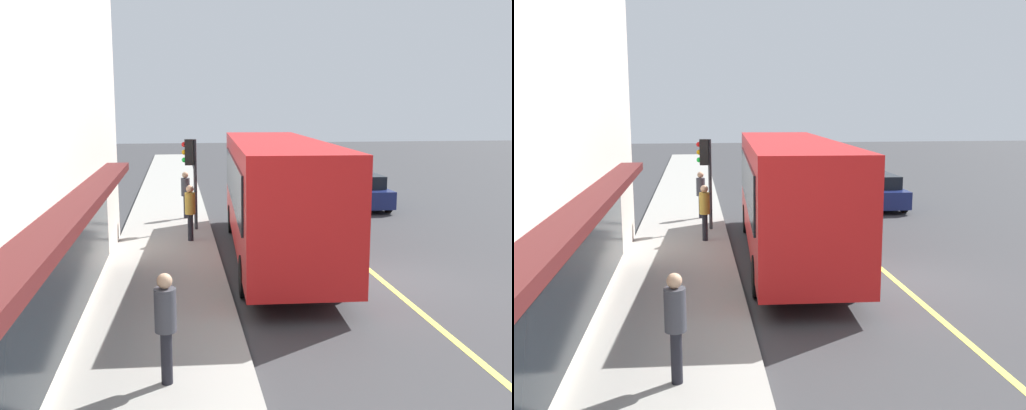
{
  "view_description": "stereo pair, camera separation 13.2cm",
  "coord_description": "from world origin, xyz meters",
  "views": [
    {
      "loc": [
        -13.49,
        5.22,
        4.4
      ],
      "look_at": [
        2.63,
        2.92,
        1.6
      ],
      "focal_mm": 39.41,
      "sensor_mm": 36.0,
      "label": 1
    },
    {
      "loc": [
        -13.51,
        5.09,
        4.4
      ],
      "look_at": [
        2.63,
        2.92,
        1.6
      ],
      "focal_mm": 39.41,
      "sensor_mm": 36.0,
      "label": 2
    }
  ],
  "objects": [
    {
      "name": "ground",
      "position": [
        0.0,
        0.0,
        0.0
      ],
      "size": [
        120.0,
        120.0,
        0.0
      ],
      "primitive_type": "plane",
      "color": "#38383A"
    },
    {
      "name": "sidewalk",
      "position": [
        0.0,
        5.58,
        0.07
      ],
      "size": [
        80.0,
        3.13,
        0.15
      ],
      "primitive_type": "cube",
      "color": "#9E9B93",
      "rests_on": "ground"
    },
    {
      "name": "car_navy",
      "position": [
        10.63,
        -2.98,
        0.74
      ],
      "size": [
        4.32,
        1.9,
        1.52
      ],
      "color": "navy",
      "rests_on": "ground"
    },
    {
      "name": "traffic_light",
      "position": [
        6.27,
        4.72,
        2.53
      ],
      "size": [
        0.3,
        0.52,
        3.2
      ],
      "color": "#2D2D33",
      "rests_on": "sidewalk"
    },
    {
      "name": "lane_centre_stripe",
      "position": [
        0.0,
        0.0,
        0.0
      ],
      "size": [
        36.0,
        0.16,
        0.01
      ],
      "primitive_type": "cube",
      "color": "#D8D14C",
      "rests_on": "ground"
    },
    {
      "name": "pedestrian_waiting",
      "position": [
        8.38,
        4.88,
        1.26
      ],
      "size": [
        0.34,
        0.34,
        1.83
      ],
      "color": "black",
      "rests_on": "sidewalk"
    },
    {
      "name": "pedestrian_near_storefront",
      "position": [
        -5.18,
        5.44,
        1.23
      ],
      "size": [
        0.34,
        0.34,
        1.79
      ],
      "color": "black",
      "rests_on": "sidewalk"
    },
    {
      "name": "pedestrian_mid_block",
      "position": [
        4.49,
        4.8,
        1.26
      ],
      "size": [
        0.34,
        0.34,
        1.83
      ],
      "color": "black",
      "rests_on": "sidewalk"
    },
    {
      "name": "bus",
      "position": [
        2.66,
        2.33,
        1.99
      ],
      "size": [
        11.25,
        3.12,
        3.5
      ],
      "color": "red",
      "rests_on": "ground"
    }
  ]
}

